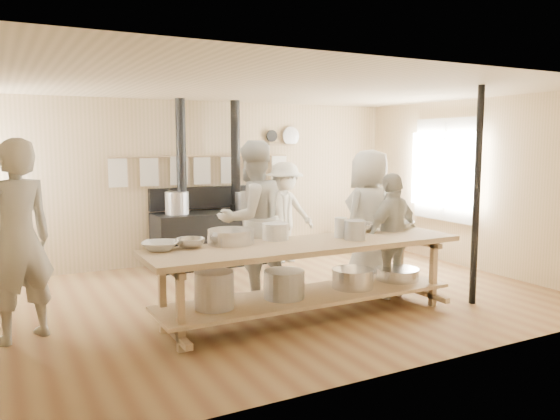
{
  "coord_description": "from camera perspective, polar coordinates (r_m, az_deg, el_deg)",
  "views": [
    {
      "loc": [
        -3.01,
        -5.95,
        1.94
      ],
      "look_at": [
        0.23,
        0.2,
        1.08
      ],
      "focal_mm": 35.0,
      "sensor_mm": 36.0,
      "label": 1
    }
  ],
  "objects": [
    {
      "name": "back_wall_shelf",
      "position": [
        9.5,
        0.31,
        7.46
      ],
      "size": [
        0.63,
        0.14,
        0.32
      ],
      "color": "#9E835A",
      "rests_on": "ground"
    },
    {
      "name": "roasting_pan",
      "position": [
        5.92,
        -5.16,
        -3.09
      ],
      "size": [
        0.46,
        0.35,
        0.09
      ],
      "primitive_type": "cube",
      "rotation": [
        0.0,
        0.0,
        0.18
      ],
      "color": "#B2B2B7",
      "rests_on": "prep_table"
    },
    {
      "name": "towel_rail",
      "position": [
        8.88,
        -7.97,
        4.55
      ],
      "size": [
        3.0,
        0.04,
        0.47
      ],
      "color": "#9E835A",
      "rests_on": "ground"
    },
    {
      "name": "room_shell",
      "position": [
        6.68,
        -0.95,
        4.37
      ],
      "size": [
        7.0,
        7.0,
        7.0
      ],
      "color": "tan",
      "rests_on": "ground"
    },
    {
      "name": "bowl_steel_a",
      "position": [
        5.76,
        -9.37,
        -3.42
      ],
      "size": [
        0.41,
        0.41,
        0.1
      ],
      "primitive_type": "imported",
      "rotation": [
        0.0,
        0.0,
        1.12
      ],
      "color": "silver",
      "rests_on": "prep_table"
    },
    {
      "name": "chair",
      "position": [
        9.53,
        11.03,
        -3.06
      ],
      "size": [
        0.54,
        0.54,
        0.96
      ],
      "rotation": [
        0.0,
        0.0,
        -0.25
      ],
      "color": "#533321",
      "rests_on": "ground"
    },
    {
      "name": "support_post",
      "position": [
        6.87,
        19.86,
        1.32
      ],
      "size": [
        0.08,
        0.08,
        2.6
      ],
      "primitive_type": "cylinder",
      "color": "black",
      "rests_on": "ground"
    },
    {
      "name": "deep_bowl_enamel",
      "position": [
        6.14,
        -0.48,
        -2.25
      ],
      "size": [
        0.38,
        0.38,
        0.19
      ],
      "primitive_type": "cylinder",
      "rotation": [
        0.0,
        0.0,
        -0.35
      ],
      "color": "white",
      "rests_on": "prep_table"
    },
    {
      "name": "ground",
      "position": [
        6.94,
        -0.92,
        -9.13
      ],
      "size": [
        7.0,
        7.0,
        0.0
      ],
      "primitive_type": "plane",
      "color": "brown",
      "rests_on": "ground"
    },
    {
      "name": "mixing_bowl_large",
      "position": [
        5.91,
        -5.18,
        -2.78
      ],
      "size": [
        0.58,
        0.58,
        0.16
      ],
      "primitive_type": "cylinder",
      "rotation": [
        0.0,
        0.0,
        -0.19
      ],
      "color": "silver",
      "rests_on": "prep_table"
    },
    {
      "name": "window_right",
      "position": [
        9.22,
        16.94,
        4.04
      ],
      "size": [
        0.09,
        1.5,
        1.65
      ],
      "color": "beige",
      "rests_on": "ground"
    },
    {
      "name": "cook_center",
      "position": [
        7.34,
        9.33,
        -0.96
      ],
      "size": [
        1.02,
        0.8,
        1.85
      ],
      "primitive_type": "imported",
      "rotation": [
        0.0,
        0.0,
        3.4
      ],
      "color": "#BAB6A4",
      "rests_on": "ground"
    },
    {
      "name": "cook_far_left",
      "position": [
        5.86,
        -25.81,
        -2.93
      ],
      "size": [
        0.85,
        0.72,
        1.98
      ],
      "primitive_type": "imported",
      "rotation": [
        0.0,
        0.0,
        3.54
      ],
      "color": "#BAB6A4",
      "rests_on": "ground"
    },
    {
      "name": "bowl_white_a",
      "position": [
        5.67,
        -12.4,
        -3.68
      ],
      "size": [
        0.48,
        0.48,
        0.09
      ],
      "primitive_type": "imported",
      "rotation": [
        0.0,
        0.0,
        -0.41
      ],
      "color": "white",
      "rests_on": "prep_table"
    },
    {
      "name": "cook_right",
      "position": [
        6.97,
        11.67,
        -2.61
      ],
      "size": [
        0.98,
        0.58,
        1.57
      ],
      "primitive_type": "imported",
      "rotation": [
        0.0,
        0.0,
        3.37
      ],
      "color": "#BAB6A4",
      "rests_on": "ground"
    },
    {
      "name": "prep_table",
      "position": [
        6.04,
        2.88,
        -6.5
      ],
      "size": [
        3.6,
        0.9,
        0.85
      ],
      "color": "#9E835A",
      "rests_on": "ground"
    },
    {
      "name": "cook_left",
      "position": [
        6.83,
        -2.94,
        -0.98
      ],
      "size": [
        1.07,
        0.9,
        1.96
      ],
      "primitive_type": "imported",
      "rotation": [
        0.0,
        0.0,
        3.32
      ],
      "color": "#BAB6A4",
      "rests_on": "ground"
    },
    {
      "name": "cook_by_window",
      "position": [
        8.81,
        0.47,
        -0.25
      ],
      "size": [
        1.09,
        0.67,
        1.63
      ],
      "primitive_type": "imported",
      "rotation": [
        0.0,
        0.0,
        0.07
      ],
      "color": "#BAB6A4",
      "rests_on": "ground"
    },
    {
      "name": "pitcher",
      "position": [
        6.31,
        6.38,
        -1.84
      ],
      "size": [
        0.19,
        0.19,
        0.23
      ],
      "primitive_type": "cylinder",
      "rotation": [
        0.0,
        0.0,
        0.36
      ],
      "color": "white",
      "rests_on": "prep_table"
    },
    {
      "name": "stove",
      "position": [
        8.72,
        -7.27,
        -2.33
      ],
      "size": [
        1.9,
        0.75,
        2.6
      ],
      "color": "black",
      "rests_on": "ground"
    },
    {
      "name": "bowl_steel_b",
      "position": [
        6.79,
        8.82,
        -1.8
      ],
      "size": [
        0.44,
        0.44,
        0.1
      ],
      "primitive_type": "imported",
      "rotation": [
        0.0,
        0.0,
        3.65
      ],
      "color": "silver",
      "rests_on": "prep_table"
    },
    {
      "name": "bowl_white_b",
      "position": [
        7.13,
        12.37,
        -1.52
      ],
      "size": [
        0.48,
        0.48,
        0.09
      ],
      "primitive_type": "imported",
      "rotation": [
        0.0,
        0.0,
        2.1
      ],
      "color": "white",
      "rests_on": "prep_table"
    },
    {
      "name": "bucket_galv",
      "position": [
        6.19,
        7.82,
        -2.09
      ],
      "size": [
        0.28,
        0.28,
        0.22
      ],
      "primitive_type": "cylinder",
      "rotation": [
        0.0,
        0.0,
        -0.22
      ],
      "color": "gray",
      "rests_on": "prep_table"
    }
  ]
}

